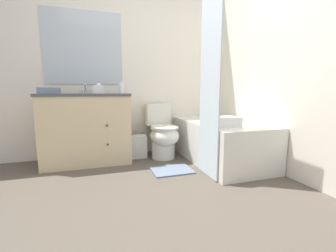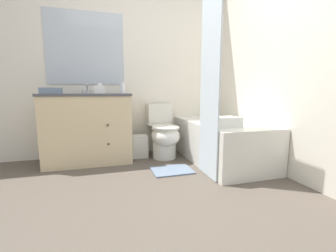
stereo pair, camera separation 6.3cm
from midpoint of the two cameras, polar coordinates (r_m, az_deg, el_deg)
ground_plane at (r=1.89m, az=2.99°, el=-19.48°), size 14.00×14.00×0.00m
wall_back at (r=3.33m, az=-7.75°, el=14.83°), size 8.00×0.06×2.50m
wall_right at (r=3.07m, az=21.09°, el=14.83°), size 0.05×2.68×2.50m
vanity_cabinet at (r=3.00m, az=-20.44°, el=-0.48°), size 1.05×0.58×0.87m
sink_faucet at (r=3.14m, az=-20.75°, el=8.38°), size 0.14×0.12×0.12m
toilet at (r=3.03m, az=-1.91°, el=-2.00°), size 0.37×0.66×0.72m
bathtub at (r=2.98m, az=12.33°, el=-3.73°), size 0.76×1.44×0.51m
shower_curtain at (r=2.35m, az=9.85°, el=11.65°), size 0.02×0.41×2.03m
wastebasket at (r=3.11m, az=-8.12°, el=-5.16°), size 0.21×0.18×0.30m
tissue_box at (r=2.95m, az=-17.84°, el=8.88°), size 0.13×0.13×0.13m
soap_dispenser at (r=2.97m, az=-12.41°, el=9.42°), size 0.07×0.07×0.16m
hand_towel_folded at (r=2.88m, az=-28.53°, el=7.89°), size 0.22×0.15×0.07m
bath_towel_folded at (r=2.53m, az=13.52°, el=1.07°), size 0.29×0.24×0.10m
bath_mat at (r=2.60m, az=0.30°, el=-11.18°), size 0.45×0.34×0.02m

